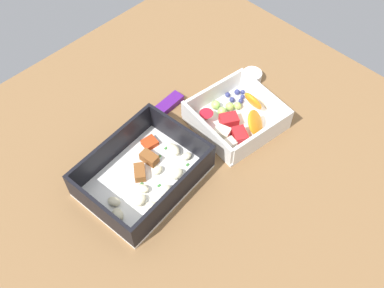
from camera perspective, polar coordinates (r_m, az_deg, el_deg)
The scene contains 5 objects.
table_surface at distance 80.56cm, azimuth 0.81°, elevation -0.82°, with size 80.00×80.00×2.00cm, color brown.
pasta_container at distance 74.62cm, azimuth -6.25°, elevation -4.00°, with size 21.46×16.91×6.07cm.
fruit_bowl at distance 82.17cm, azimuth 5.84°, elevation 3.42°, with size 16.59×16.11×5.47cm.
candy_bar at distance 85.52cm, azimuth -3.22°, elevation 5.15°, with size 7.00×2.40×1.20cm, color #51197A.
paper_cup_liner at distance 91.00cm, azimuth 7.85°, elevation 8.77°, with size 3.94×3.94×2.00cm, color white.
Camera 1 is at (-34.02, -32.04, 66.63)cm, focal length 40.74 mm.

